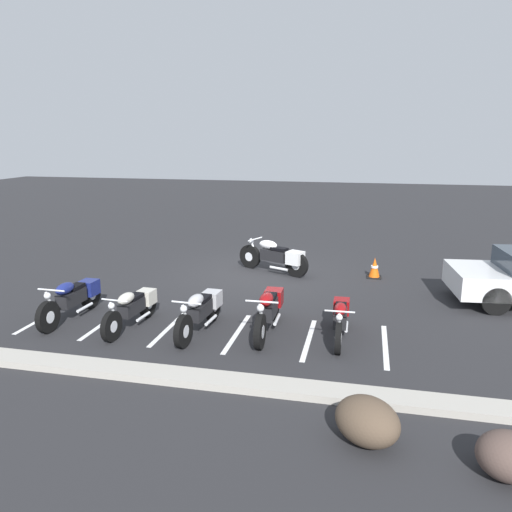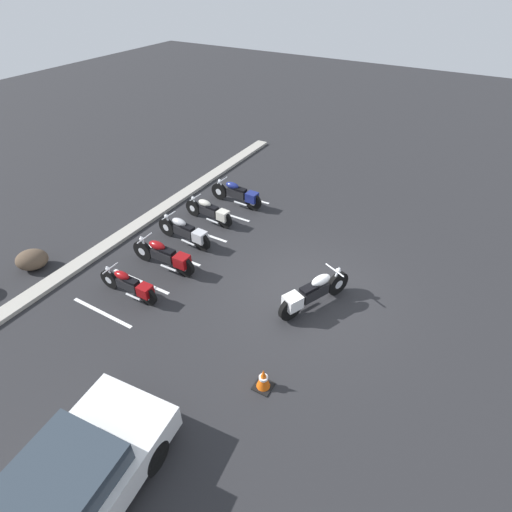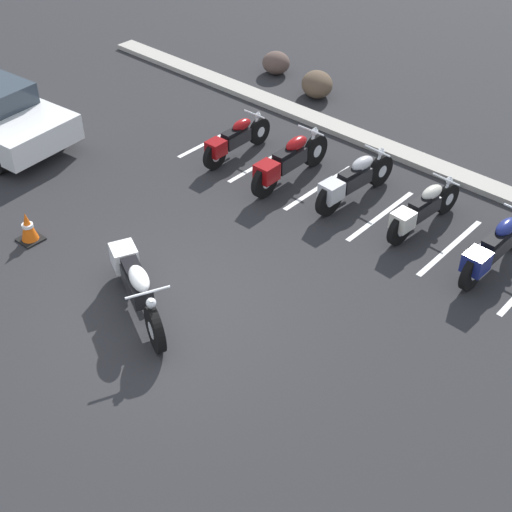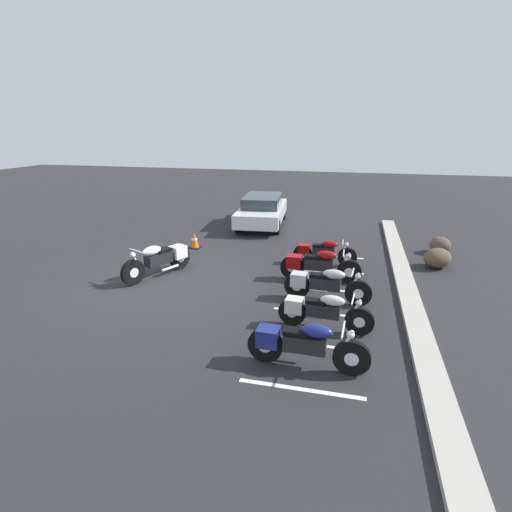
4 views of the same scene
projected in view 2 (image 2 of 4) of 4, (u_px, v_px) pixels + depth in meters
ground at (310, 294)px, 11.14m from camera, size 60.00×60.00×0.00m
motorcycle_white_featured at (312, 293)px, 10.42m from camera, size 2.21×1.16×0.93m
parked_bike_0 at (130, 285)px, 10.80m from camera, size 0.55×1.97×0.78m
parked_bike_1 at (165, 256)px, 11.75m from camera, size 0.63×2.25×0.88m
parked_bike_2 at (186, 232)px, 12.81m from camera, size 0.60×2.15×0.84m
parked_bike_3 at (210, 212)px, 13.87m from camera, size 0.57×2.03×0.80m
parked_bike_4 at (238, 194)px, 14.80m from camera, size 0.62×2.20×0.86m
car_white at (54, 506)px, 6.23m from camera, size 4.45×2.20×1.29m
concrete_curb at (134, 227)px, 13.74m from camera, size 18.00×0.50×0.12m
landscape_rock_0 at (32, 260)px, 11.88m from camera, size 1.17×1.16×0.61m
traffic_cone at (263, 379)px, 8.58m from camera, size 0.40×0.40×0.57m
stall_line_0 at (102, 313)px, 10.55m from camera, size 0.10×2.10×0.00m
stall_line_1 at (141, 281)px, 11.55m from camera, size 0.10×2.10×0.00m
stall_line_2 at (173, 255)px, 12.56m from camera, size 0.10×2.10×0.00m
stall_line_3 at (201, 233)px, 13.56m from camera, size 0.10×2.10×0.00m
stall_line_4 at (225, 214)px, 14.57m from camera, size 0.10×2.10×0.00m
stall_line_5 at (245, 197)px, 15.58m from camera, size 0.10×2.10×0.00m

